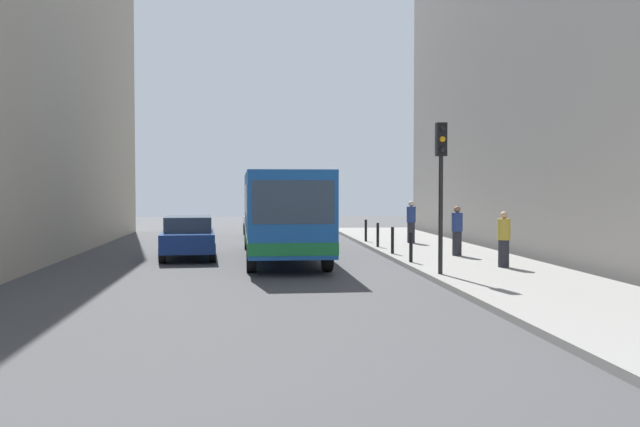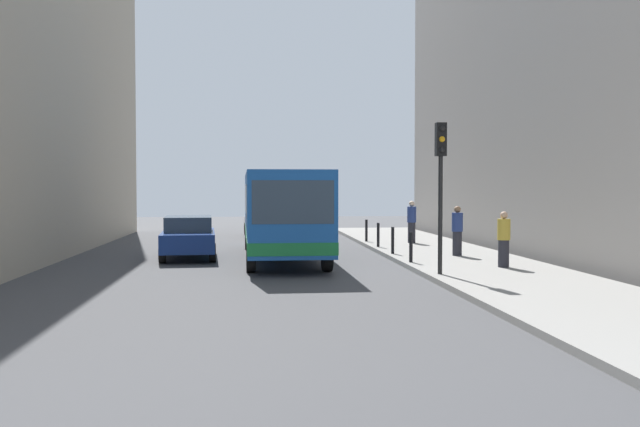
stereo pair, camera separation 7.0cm
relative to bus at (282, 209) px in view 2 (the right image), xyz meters
The scene contains 14 objects.
ground_plane 4.48m from the bus, 83.26° to the right, with size 80.00×80.00×0.00m, color #424244.
sidewalk 7.36m from the bus, 34.88° to the right, with size 4.40×40.00×0.15m, color gray.
building_right 13.72m from the bus, ahead, with size 7.00×32.00×16.81m, color gray.
bus is the anchor object (origin of this frame).
car_beside_bus 3.42m from the bus, behind, with size 2.08×4.50×1.48m.
car_behind_bus 11.32m from the bus, 91.99° to the left, with size 2.13×4.52×1.48m.
traffic_light 7.51m from the bus, 56.97° to the right, with size 0.28×0.33×4.10m.
bollard_near 5.14m from the bus, 38.35° to the right, with size 0.11×0.11×0.95m, color black.
bollard_mid 4.09m from the bus, ahead, with size 0.11×0.11×0.95m, color black.
bollard_far 4.87m from the bus, 33.93° to the left, with size 0.11×0.11×0.95m, color black.
bollard_farthest 6.87m from the bus, 54.55° to the left, with size 0.11×0.11×0.95m, color black.
pedestrian_near_signal 7.96m from the bus, 36.79° to the right, with size 0.38×0.38×1.65m.
pedestrian_mid_sidewalk 6.16m from the bus, 10.93° to the right, with size 0.38×0.38×1.71m.
pedestrian_far_sidewalk 7.33m from the bus, 38.48° to the left, with size 0.38×0.38×1.78m.
Camera 2 is at (-1.56, -20.85, 2.51)m, focal length 39.78 mm.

